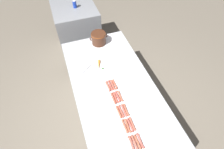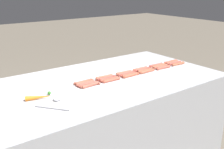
{
  "view_description": "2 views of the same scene",
  "coord_description": "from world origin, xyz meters",
  "px_view_note": "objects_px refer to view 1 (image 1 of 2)",
  "views": [
    {
      "loc": [
        -0.45,
        -1.17,
        2.62
      ],
      "look_at": [
        0.01,
        0.13,
        0.95
      ],
      "focal_mm": 27.74,
      "sensor_mm": 36.0,
      "label": 1
    },
    {
      "loc": [
        -1.62,
        0.98,
        1.54
      ],
      "look_at": [
        -0.1,
        -0.14,
        0.91
      ],
      "focal_mm": 43.64,
      "sensor_mm": 36.0,
      "label": 2
    }
  ],
  "objects_px": {
    "hot_dog_2": "(125,126)",
    "hot_dog_10": "(115,97)",
    "back_cabinet": "(78,30)",
    "carrot": "(99,65)",
    "hot_dog_11": "(110,85)",
    "soda_can": "(75,4)",
    "hot_dog_23": "(115,84)",
    "hot_dog_22": "(120,96)",
    "hot_dog_19": "(140,141)",
    "hot_dog_21": "(126,110)",
    "hot_dog_20": "(132,124)",
    "hot_dog_14": "(130,125)",
    "hot_dog_5": "(108,86)",
    "hot_dog_3": "(119,112)",
    "hot_dog_16": "(118,96)",
    "hot_dog_4": "(113,98)",
    "serving_spoon": "(93,70)",
    "hot_dog_13": "(138,142)",
    "bean_pot": "(99,38)",
    "hot_dog_9": "(121,111)",
    "hot_dog_17": "(113,85)",
    "hot_dog_1": "(132,144)",
    "hot_dog_15": "(124,110)",
    "hot_dog_7": "(134,142)",
    "hot_dog_8": "(128,126)"
  },
  "relations": [
    {
      "from": "hot_dog_14",
      "to": "hot_dog_3",
      "type": "bearing_deg",
      "value": 108.63
    },
    {
      "from": "hot_dog_5",
      "to": "bean_pot",
      "type": "height_order",
      "value": "bean_pot"
    },
    {
      "from": "hot_dog_1",
      "to": "hot_dog_8",
      "type": "xyz_separation_m",
      "value": [
        0.03,
        0.19,
        0.0
      ]
    },
    {
      "from": "hot_dog_3",
      "to": "hot_dog_17",
      "type": "bearing_deg",
      "value": 80.88
    },
    {
      "from": "hot_dog_3",
      "to": "hot_dog_16",
      "type": "relative_size",
      "value": 1.0
    },
    {
      "from": "hot_dog_14",
      "to": "hot_dog_17",
      "type": "relative_size",
      "value": 1.0
    },
    {
      "from": "hot_dog_23",
      "to": "carrot",
      "type": "height_order",
      "value": "carrot"
    },
    {
      "from": "back_cabinet",
      "to": "carrot",
      "type": "height_order",
      "value": "back_cabinet"
    },
    {
      "from": "hot_dog_3",
      "to": "hot_dog_23",
      "type": "relative_size",
      "value": 1.0
    },
    {
      "from": "hot_dog_9",
      "to": "hot_dog_23",
      "type": "relative_size",
      "value": 1.0
    },
    {
      "from": "hot_dog_5",
      "to": "bean_pot",
      "type": "bearing_deg",
      "value": 80.95
    },
    {
      "from": "carrot",
      "to": "serving_spoon",
      "type": "bearing_deg",
      "value": -151.72
    },
    {
      "from": "hot_dog_3",
      "to": "hot_dog_16",
      "type": "bearing_deg",
      "value": 72.42
    },
    {
      "from": "hot_dog_7",
      "to": "hot_dog_10",
      "type": "distance_m",
      "value": 0.55
    },
    {
      "from": "hot_dog_23",
      "to": "hot_dog_22",
      "type": "bearing_deg",
      "value": -89.5
    },
    {
      "from": "hot_dog_15",
      "to": "carrot",
      "type": "distance_m",
      "value": 0.76
    },
    {
      "from": "hot_dog_20",
      "to": "serving_spoon",
      "type": "bearing_deg",
      "value": 102.82
    },
    {
      "from": "hot_dog_17",
      "to": "hot_dog_19",
      "type": "height_order",
      "value": "same"
    },
    {
      "from": "hot_dog_4",
      "to": "serving_spoon",
      "type": "height_order",
      "value": "hot_dog_4"
    },
    {
      "from": "hot_dog_2",
      "to": "hot_dog_17",
      "type": "distance_m",
      "value": 0.56
    },
    {
      "from": "hot_dog_8",
      "to": "hot_dog_9",
      "type": "height_order",
      "value": "same"
    },
    {
      "from": "soda_can",
      "to": "hot_dog_20",
      "type": "bearing_deg",
      "value": -87.16
    },
    {
      "from": "bean_pot",
      "to": "hot_dog_16",
      "type": "bearing_deg",
      "value": -94.09
    },
    {
      "from": "hot_dog_2",
      "to": "hot_dog_10",
      "type": "xyz_separation_m",
      "value": [
        0.03,
        0.37,
        0.0
      ]
    },
    {
      "from": "serving_spoon",
      "to": "hot_dog_5",
      "type": "bearing_deg",
      "value": -70.69
    },
    {
      "from": "hot_dog_19",
      "to": "hot_dog_21",
      "type": "height_order",
      "value": "same"
    },
    {
      "from": "hot_dog_20",
      "to": "carrot",
      "type": "bearing_deg",
      "value": 95.45
    },
    {
      "from": "hot_dog_11",
      "to": "soda_can",
      "type": "xyz_separation_m",
      "value": [
        -0.06,
        1.75,
        0.19
      ]
    },
    {
      "from": "hot_dog_14",
      "to": "hot_dog_21",
      "type": "distance_m",
      "value": 0.18
    },
    {
      "from": "hot_dog_22",
      "to": "hot_dog_5",
      "type": "bearing_deg",
      "value": 116.47
    },
    {
      "from": "hot_dog_13",
      "to": "soda_can",
      "type": "relative_size",
      "value": 1.3
    },
    {
      "from": "hot_dog_11",
      "to": "bean_pot",
      "type": "xyz_separation_m",
      "value": [
        0.1,
        0.84,
        0.09
      ]
    },
    {
      "from": "hot_dog_17",
      "to": "bean_pot",
      "type": "bearing_deg",
      "value": 84.98
    },
    {
      "from": "hot_dog_15",
      "to": "hot_dog_2",
      "type": "bearing_deg",
      "value": -109.15
    },
    {
      "from": "hot_dog_10",
      "to": "carrot",
      "type": "xyz_separation_m",
      "value": [
        -0.03,
        0.56,
        0.0
      ]
    },
    {
      "from": "hot_dog_2",
      "to": "hot_dog_5",
      "type": "relative_size",
      "value": 1.0
    },
    {
      "from": "hot_dog_7",
      "to": "hot_dog_11",
      "type": "relative_size",
      "value": 1.0
    },
    {
      "from": "hot_dog_16",
      "to": "carrot",
      "type": "xyz_separation_m",
      "value": [
        -0.06,
        0.56,
        0.0
      ]
    },
    {
      "from": "hot_dog_10",
      "to": "hot_dog_15",
      "type": "xyz_separation_m",
      "value": [
        0.03,
        -0.19,
        0.0
      ]
    },
    {
      "from": "back_cabinet",
      "to": "hot_dog_9",
      "type": "bearing_deg",
      "value": -87.77
    },
    {
      "from": "hot_dog_1",
      "to": "hot_dog_23",
      "type": "relative_size",
      "value": 1.0
    },
    {
      "from": "hot_dog_9",
      "to": "hot_dog_17",
      "type": "height_order",
      "value": "same"
    },
    {
      "from": "hot_dog_2",
      "to": "hot_dog_10",
      "type": "distance_m",
      "value": 0.37
    },
    {
      "from": "hot_dog_20",
      "to": "hot_dog_22",
      "type": "distance_m",
      "value": 0.37
    },
    {
      "from": "hot_dog_11",
      "to": "hot_dog_14",
      "type": "xyz_separation_m",
      "value": [
        0.03,
        -0.56,
        0.0
      ]
    },
    {
      "from": "hot_dog_17",
      "to": "hot_dog_20",
      "type": "xyz_separation_m",
      "value": [
        0.03,
        -0.56,
        0.0
      ]
    },
    {
      "from": "hot_dog_1",
      "to": "serving_spoon",
      "type": "relative_size",
      "value": 0.69
    },
    {
      "from": "hot_dog_4",
      "to": "serving_spoon",
      "type": "distance_m",
      "value": 0.52
    },
    {
      "from": "hot_dog_7",
      "to": "hot_dog_9",
      "type": "height_order",
      "value": "same"
    },
    {
      "from": "hot_dog_13",
      "to": "serving_spoon",
      "type": "distance_m",
      "value": 1.08
    }
  ]
}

